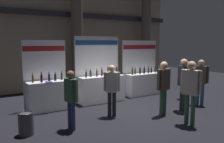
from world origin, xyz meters
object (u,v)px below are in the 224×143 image
object	(u,v)px
visitor_2	(201,78)
visitor_5	(183,80)
trash_bin	(26,124)
exhibitor_booth_0	(48,92)
exhibitor_booth_1	(101,86)
visitor_7	(186,77)
visitor_8	(112,86)
visitor_1	(191,87)
visitor_0	(164,83)
exhibitor_booth_2	(143,81)
visitor_6	(71,96)

from	to	relation	value
visitor_2	visitor_5	distance (m)	1.15
trash_bin	visitor_2	world-z (taller)	visitor_2
exhibitor_booth_0	exhibitor_booth_1	bearing A→B (deg)	0.75
visitor_2	visitor_5	xyz separation A→B (m)	(-1.13, -0.17, 0.06)
exhibitor_booth_1	visitor_7	size ratio (longest dim) A/B	1.63
visitor_5	visitor_8	world-z (taller)	visitor_5
visitor_2	visitor_8	size ratio (longest dim) A/B	1.04
exhibitor_booth_0	visitor_1	world-z (taller)	exhibitor_booth_0
visitor_0	visitor_2	world-z (taller)	visitor_0
exhibitor_booth_2	visitor_7	xyz separation A→B (m)	(0.93, -1.64, 0.33)
visitor_1	visitor_2	size ratio (longest dim) A/B	1.07
trash_bin	visitor_0	distance (m)	4.23
visitor_6	trash_bin	bearing A→B (deg)	63.80
visitor_2	visitor_6	distance (m)	5.04
exhibitor_booth_0	visitor_1	bearing A→B (deg)	-50.79
exhibitor_booth_1	visitor_0	distance (m)	2.75
visitor_5	visitor_1	bearing A→B (deg)	155.91
visitor_1	visitor_6	distance (m)	3.32
trash_bin	visitor_2	distance (m)	6.22
exhibitor_booth_1	visitor_1	size ratio (longest dim) A/B	1.41
exhibitor_booth_0	trash_bin	bearing A→B (deg)	-121.00
visitor_7	visitor_8	bearing A→B (deg)	64.14
visitor_8	exhibitor_booth_1	bearing A→B (deg)	108.28
visitor_2	visitor_6	xyz separation A→B (m)	(-5.04, 0.21, -0.08)
exhibitor_booth_1	trash_bin	world-z (taller)	exhibitor_booth_1
exhibitor_booth_1	exhibitor_booth_2	distance (m)	2.28
visitor_6	exhibitor_booth_2	bearing A→B (deg)	-74.56
visitor_1	exhibitor_booth_0	bearing A→B (deg)	-155.15
exhibitor_booth_0	visitor_7	xyz separation A→B (m)	(5.33, -1.47, 0.31)
exhibitor_booth_2	visitor_8	size ratio (longest dim) A/B	1.47
trash_bin	visitor_1	world-z (taller)	visitor_1
trash_bin	visitor_1	size ratio (longest dim) A/B	0.32
trash_bin	visitor_1	distance (m)	4.53
visitor_8	exhibitor_booth_0	bearing A→B (deg)	166.89
exhibitor_booth_2	trash_bin	size ratio (longest dim) A/B	4.13
visitor_8	visitor_1	bearing A→B (deg)	-13.36
visitor_0	visitor_8	world-z (taller)	visitor_0
visitor_2	visitor_6	bearing A→B (deg)	62.30
visitor_6	visitor_1	bearing A→B (deg)	-128.19
visitor_5	exhibitor_booth_1	bearing A→B (deg)	50.73
visitor_7	visitor_8	distance (m)	3.86
visitor_7	exhibitor_booth_0	bearing A→B (deg)	43.68
exhibitor_booth_0	visitor_1	xyz separation A→B (m)	(2.96, -3.63, 0.50)
exhibitor_booth_1	exhibitor_booth_2	bearing A→B (deg)	3.59
exhibitor_booth_0	exhibitor_booth_1	world-z (taller)	exhibitor_booth_1
exhibitor_booth_1	visitor_5	bearing A→B (deg)	-56.11
exhibitor_booth_2	visitor_1	xyz separation A→B (m)	(-1.44, -3.80, 0.52)
exhibitor_booth_0	visitor_5	distance (m)	4.67
visitor_1	visitor_2	bearing A→B (deg)	106.58
exhibitor_booth_0	trash_bin	distance (m)	2.26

